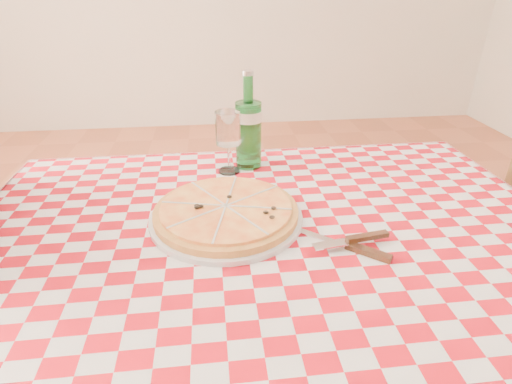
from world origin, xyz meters
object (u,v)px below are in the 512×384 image
at_px(dining_table, 268,266).
at_px(wine_glass, 228,143).
at_px(pizza_plate, 226,211).
at_px(water_bottle, 248,121).

xyz_separation_m(dining_table, wine_glass, (-0.07, 0.30, 0.18)).
height_order(pizza_plate, water_bottle, water_bottle).
bearing_deg(pizza_plate, dining_table, -30.39).
bearing_deg(water_bottle, dining_table, -88.48).
xyz_separation_m(pizza_plate, water_bottle, (0.08, 0.28, 0.11)).
bearing_deg(wine_glass, dining_table, -77.59).
distance_m(dining_table, water_bottle, 0.41).
bearing_deg(water_bottle, pizza_plate, -105.53).
height_order(dining_table, pizza_plate, pizza_plate).
distance_m(water_bottle, wine_glass, 0.08).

